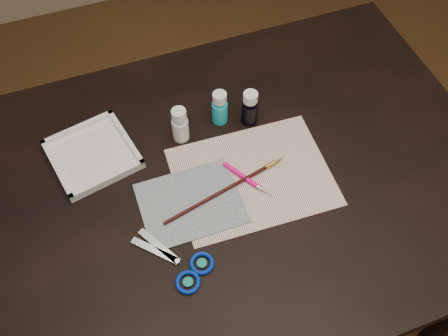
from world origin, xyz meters
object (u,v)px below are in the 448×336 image
object	(u,v)px
paint_bottle_white	(180,124)
scissors	(168,260)
paint_bottle_cyan	(220,107)
paper	(252,177)
paint_bottle_navy	(250,108)
palette_tray	(93,154)
canvas	(191,203)

from	to	relation	value
paint_bottle_white	scissors	world-z (taller)	paint_bottle_white
scissors	paint_bottle_cyan	bearing A→B (deg)	-78.93
paper	paint_bottle_navy	size ratio (longest dim) A/B	3.64
paint_bottle_navy	paper	bearing A→B (deg)	-109.01
paint_bottle_white	palette_tray	xyz separation A→B (m)	(-0.22, 0.02, -0.04)
paper	paint_bottle_navy	bearing A→B (deg)	70.99
paint_bottle_cyan	paint_bottle_navy	xyz separation A→B (m)	(0.07, -0.03, 0.00)
canvas	palette_tray	distance (m)	0.27
paper	paint_bottle_white	size ratio (longest dim) A/B	3.66
paint_bottle_white	paint_bottle_cyan	size ratio (longest dim) A/B	1.03
paint_bottle_cyan	canvas	bearing A→B (deg)	-124.91
paint_bottle_cyan	paper	bearing A→B (deg)	-85.95
scissors	paint_bottle_navy	bearing A→B (deg)	-88.72
canvas	paint_bottle_navy	size ratio (longest dim) A/B	2.28
scissors	palette_tray	xyz separation A→B (m)	(-0.09, 0.32, 0.01)
paint_bottle_cyan	paint_bottle_navy	distance (m)	0.07
paper	palette_tray	size ratio (longest dim) A/B	1.91
canvas	paint_bottle_navy	xyz separation A→B (m)	(0.21, 0.18, 0.05)
paper	palette_tray	bearing A→B (deg)	151.29
canvas	palette_tray	world-z (taller)	palette_tray
canvas	scissors	world-z (taller)	scissors
canvas	paint_bottle_cyan	world-z (taller)	paint_bottle_cyan
paper	paint_bottle_cyan	world-z (taller)	paint_bottle_cyan
paper	paint_bottle_navy	distance (m)	0.18
canvas	paint_bottle_cyan	xyz separation A→B (m)	(0.14, 0.21, 0.04)
paper	paint_bottle_white	bearing A→B (deg)	125.63
canvas	paint_bottle_white	size ratio (longest dim) A/B	2.30
scissors	palette_tray	bearing A→B (deg)	-27.11
paint_bottle_white	scissors	bearing A→B (deg)	-112.10
paint_bottle_navy	palette_tray	xyz separation A→B (m)	(-0.39, 0.02, -0.04)
scissors	canvas	bearing A→B (deg)	-80.18
paint_bottle_white	paper	bearing A→B (deg)	-54.37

